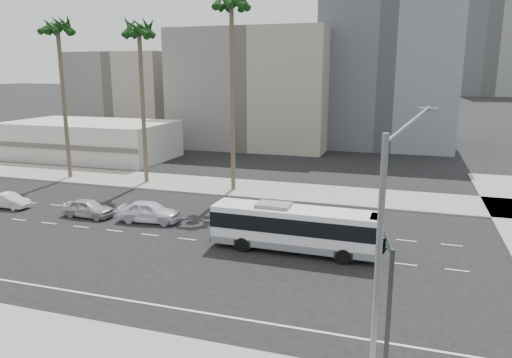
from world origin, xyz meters
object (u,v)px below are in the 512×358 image
at_px(car_b, 88,208).
at_px(traffic_signal, 383,247).
at_px(car_a, 149,211).
at_px(palm_far, 58,31).
at_px(streetlight_corner, 385,249).
at_px(car_c, 9,201).
at_px(palm_mid, 139,34).
at_px(city_bus, 294,227).
at_px(palm_near, 231,7).

bearing_deg(car_b, traffic_signal, -115.96).
height_order(car_a, palm_far, palm_far).
relative_size(streetlight_corner, traffic_signal, 1.88).
bearing_deg(traffic_signal, car_c, 149.24).
distance_m(car_a, streetlight_corner, 25.44).
xyz_separation_m(streetlight_corner, palm_far, (-35.43, 27.79, 10.00)).
distance_m(car_a, palm_mid, 20.14).
bearing_deg(car_a, car_c, 86.04).
bearing_deg(palm_mid, car_c, -118.57).
distance_m(car_b, palm_far, 22.18).
relative_size(city_bus, palm_near, 0.57).
xyz_separation_m(car_c, palm_far, (-2.79, 11.63, 15.23)).
xyz_separation_m(city_bus, car_a, (-12.43, 2.69, -0.81)).
distance_m(streetlight_corner, traffic_signal, 3.88).
xyz_separation_m(car_c, palm_mid, (6.62, 12.15, 14.74)).
height_order(car_a, car_b, car_a).
height_order(car_b, palm_mid, palm_mid).
distance_m(city_bus, streetlight_corner, 15.69).
height_order(traffic_signal, palm_mid, palm_mid).
relative_size(city_bus, streetlight_corner, 1.06).
distance_m(car_a, palm_far, 25.16).
relative_size(car_c, palm_mid, 0.23).
distance_m(city_bus, palm_near, 23.51).
height_order(palm_near, palm_far, palm_near).
height_order(car_a, streetlight_corner, streetlight_corner).
distance_m(palm_near, palm_far, 19.51).
distance_m(city_bus, palm_mid, 28.09).
relative_size(car_b, car_c, 1.10).
bearing_deg(city_bus, streetlight_corner, -64.36).
bearing_deg(car_c, palm_near, -52.74).
relative_size(car_b, traffic_signal, 0.79).
bearing_deg(palm_near, palm_far, -179.17).
relative_size(car_b, palm_mid, 0.26).
height_order(palm_mid, palm_far, palm_far).
bearing_deg(city_bus, car_a, 168.57).
xyz_separation_m(palm_mid, palm_far, (-9.41, -0.52, 0.49)).
relative_size(streetlight_corner, palm_near, 0.54).
height_order(city_bus, palm_mid, palm_mid).
distance_m(city_bus, car_a, 12.74).
bearing_deg(palm_far, traffic_signal, -34.41).
relative_size(car_a, traffic_signal, 0.91).
relative_size(car_b, streetlight_corner, 0.42).
bearing_deg(palm_far, city_bus, -25.84).
xyz_separation_m(car_b, traffic_signal, (24.09, -12.37, 3.86)).
bearing_deg(palm_far, palm_near, 0.83).
height_order(streetlight_corner, traffic_signal, streetlight_corner).
xyz_separation_m(car_a, palm_mid, (-7.25, 11.91, 14.54)).
distance_m(palm_near, palm_mid, 10.27).
xyz_separation_m(city_bus, traffic_signal, (6.16, -10.05, 2.94)).
bearing_deg(palm_near, car_c, -144.41).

